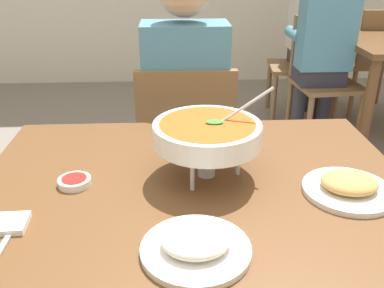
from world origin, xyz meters
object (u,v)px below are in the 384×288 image
(diner_main, at_px, (185,96))
(rice_plate, at_px, (196,245))
(sauce_dish, at_px, (75,181))
(patron_bg_middle, at_px, (323,42))
(curry_bowl, at_px, (207,134))
(appetizer_plate, at_px, (349,186))
(chair_bg_left, at_px, (309,58))
(patron_bg_left, at_px, (309,28))
(chair_bg_corner, at_px, (377,57))
(chair_diner_main, at_px, (185,147))
(dining_table_main, at_px, (195,216))
(chair_bg_middle, at_px, (322,71))

(diner_main, distance_m, rice_plate, 1.07)
(sauce_dish, relative_size, patron_bg_middle, 0.07)
(curry_bowl, xyz_separation_m, appetizer_plate, (0.37, -0.12, -0.11))
(diner_main, bearing_deg, chair_bg_left, 56.28)
(appetizer_plate, xyz_separation_m, patron_bg_left, (0.66, 2.51, -0.03))
(chair_bg_corner, height_order, patron_bg_middle, patron_bg_middle)
(appetizer_plate, relative_size, chair_bg_corner, 0.27)
(sauce_dish, xyz_separation_m, patron_bg_middle, (1.33, 1.88, -0.02))
(rice_plate, distance_m, chair_bg_left, 2.91)
(chair_diner_main, xyz_separation_m, rice_plate, (-0.01, -1.03, 0.26))
(dining_table_main, relative_size, rice_plate, 5.04)
(sauce_dish, distance_m, patron_bg_middle, 2.31)
(diner_main, distance_m, chair_bg_corner, 2.34)
(diner_main, bearing_deg, chair_bg_corner, 44.52)
(patron_bg_left, xyz_separation_m, patron_bg_middle, (-0.07, -0.54, 0.00))
(diner_main, bearing_deg, curry_bowl, -87.14)
(appetizer_plate, bearing_deg, curry_bowl, 162.36)
(patron_bg_left, bearing_deg, chair_bg_middle, -91.41)
(chair_bg_corner, height_order, patron_bg_left, patron_bg_left)
(chair_diner_main, relative_size, sauce_dish, 10.00)
(chair_bg_left, bearing_deg, patron_bg_left, 104.74)
(chair_bg_left, height_order, patron_bg_middle, patron_bg_middle)
(dining_table_main, xyz_separation_m, appetizer_plate, (0.41, -0.07, 0.13))
(diner_main, relative_size, patron_bg_left, 1.00)
(patron_bg_middle, bearing_deg, patron_bg_left, 82.89)
(diner_main, relative_size, patron_bg_middle, 1.00)
(chair_bg_left, xyz_separation_m, chair_bg_corner, (0.58, 0.02, 0.00))
(sauce_dish, height_order, chair_bg_middle, chair_bg_middle)
(rice_plate, xyz_separation_m, patron_bg_left, (1.08, 2.73, -0.03))
(chair_bg_middle, bearing_deg, curry_bowl, -117.77)
(chair_bg_corner, bearing_deg, chair_bg_middle, -145.05)
(curry_bowl, relative_size, appetizer_plate, 1.39)
(rice_plate, bearing_deg, appetizer_plate, 27.77)
(chair_diner_main, relative_size, curry_bowl, 2.71)
(diner_main, relative_size, chair_bg_corner, 1.46)
(chair_bg_corner, distance_m, patron_bg_left, 0.64)
(patron_bg_left, bearing_deg, chair_bg_corner, -2.30)
(curry_bowl, xyz_separation_m, chair_bg_corner, (1.63, 2.36, -0.37))
(dining_table_main, xyz_separation_m, curry_bowl, (0.04, 0.04, 0.24))
(chair_diner_main, bearing_deg, dining_table_main, -90.00)
(chair_bg_left, relative_size, chair_bg_middle, 1.00)
(chair_bg_middle, relative_size, patron_bg_left, 0.69)
(curry_bowl, distance_m, rice_plate, 0.36)
(chair_diner_main, height_order, diner_main, diner_main)
(chair_bg_middle, distance_m, chair_bg_corner, 0.74)
(curry_bowl, relative_size, chair_bg_corner, 0.37)
(chair_diner_main, height_order, sauce_dish, chair_diner_main)
(dining_table_main, relative_size, appetizer_plate, 5.04)
(rice_plate, height_order, chair_bg_left, chair_bg_left)
(dining_table_main, distance_m, chair_bg_left, 2.63)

